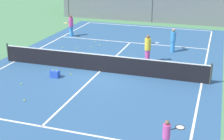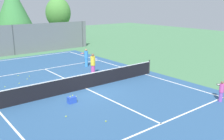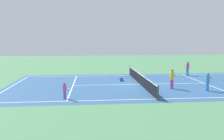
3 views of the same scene
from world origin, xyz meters
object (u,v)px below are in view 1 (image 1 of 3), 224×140
ball_crate (55,74)px  tennis_ball_6 (77,33)px  tennis_ball_3 (91,47)px  tennis_ball_5 (71,74)px  player_1 (167,136)px  tennis_ball_0 (24,100)px  tennis_ball_9 (95,42)px  tennis_ball_4 (79,38)px  player_2 (71,25)px  player_0 (148,48)px  tennis_ball_10 (77,48)px  tennis_ball_7 (21,84)px  player_3 (173,40)px  tennis_ball_8 (62,48)px  tennis_ball_1 (100,45)px

ball_crate → tennis_ball_6: 9.68m
tennis_ball_3 → tennis_ball_5: size_ratio=1.00×
player_1 → ball_crate: 8.42m
tennis_ball_0 → tennis_ball_9: bearing=93.3°
tennis_ball_4 → tennis_ball_6: size_ratio=1.00×
player_2 → tennis_ball_0: (3.02, -11.43, -0.83)m
player_0 → tennis_ball_6: bearing=142.7°
ball_crate → tennis_ball_10: 5.42m
player_2 → tennis_ball_3: player_2 is taller
ball_crate → tennis_ball_0: bearing=-88.6°
tennis_ball_3 → tennis_ball_7: size_ratio=1.00×
player_0 → tennis_ball_7: player_0 is taller
tennis_ball_0 → tennis_ball_9: (-0.60, 10.33, 0.00)m
player_3 → tennis_ball_10: bearing=-168.5°
tennis_ball_8 → tennis_ball_9: same height
tennis_ball_6 → tennis_ball_7: (1.73, -10.68, 0.00)m
tennis_ball_7 → tennis_ball_8: bearing=98.4°
player_2 → tennis_ball_3: (2.64, -2.38, -0.83)m
player_1 → tennis_ball_6: bearing=124.0°
ball_crate → tennis_ball_7: 1.84m
player_3 → ball_crate: (-5.21, -6.59, -0.63)m
tennis_ball_8 → tennis_ball_9: (1.59, 2.13, 0.00)m
player_3 → ball_crate: 8.43m
tennis_ball_1 → tennis_ball_7: size_ratio=1.00×
player_1 → ball_crate: size_ratio=2.61×
player_1 → tennis_ball_9: bearing=120.6°
tennis_ball_1 → tennis_ball_8: same height
tennis_ball_6 → tennis_ball_4: bearing=-58.7°
ball_crate → tennis_ball_4: size_ratio=6.98×
player_0 → tennis_ball_0: bearing=-120.0°
tennis_ball_1 → tennis_ball_4: (-2.18, 1.34, 0.00)m
player_0 → player_1: (2.62, -8.95, -0.25)m
tennis_ball_6 → tennis_ball_10: (1.75, -3.95, 0.00)m
ball_crate → tennis_ball_9: 7.28m
player_3 → player_2: bearing=167.8°
tennis_ball_6 → tennis_ball_10: same height
tennis_ball_10 → tennis_ball_1: bearing=47.0°
player_0 → ball_crate: bearing=-136.4°
tennis_ball_6 → tennis_ball_7: bearing=-80.8°
player_3 → tennis_ball_10: size_ratio=23.86×
tennis_ball_7 → tennis_ball_10: size_ratio=1.00×
tennis_ball_4 → player_1: bearing=-55.8°
player_1 → tennis_ball_4: 15.70m
player_0 → tennis_ball_0: (-4.04, -6.99, -0.84)m
ball_crate → tennis_ball_0: size_ratio=6.98×
tennis_ball_7 → player_1: bearing=-24.5°
tennis_ball_3 → tennis_ball_9: bearing=99.8°
player_2 → tennis_ball_1: (3.04, -1.75, -0.83)m
player_3 → tennis_ball_0: size_ratio=23.86×
ball_crate → tennis_ball_9: bearing=94.2°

